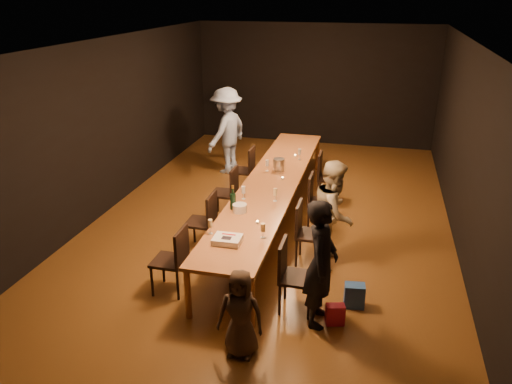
% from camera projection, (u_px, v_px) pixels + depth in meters
% --- Properties ---
extents(ground, '(10.00, 10.00, 0.00)m').
position_uv_depth(ground, '(271.00, 222.00, 8.67)').
color(ground, '#4C2E13').
rests_on(ground, ground).
extents(room_shell, '(6.04, 10.04, 3.02)m').
position_uv_depth(room_shell, '(273.00, 103.00, 7.88)').
color(room_shell, black).
rests_on(room_shell, ground).
extents(table, '(0.90, 6.00, 0.75)m').
position_uv_depth(table, '(272.00, 184.00, 8.40)').
color(table, brown).
rests_on(table, ground).
extents(chair_right_0, '(0.42, 0.42, 0.93)m').
position_uv_depth(chair_right_0, '(297.00, 277.00, 6.15)').
color(chair_right_0, black).
rests_on(chair_right_0, ground).
extents(chair_right_1, '(0.42, 0.42, 0.93)m').
position_uv_depth(chair_right_1, '(311.00, 234.00, 7.23)').
color(chair_right_1, black).
rests_on(chair_right_1, ground).
extents(chair_right_2, '(0.42, 0.42, 0.93)m').
position_uv_depth(chair_right_2, '(321.00, 202.00, 8.30)').
color(chair_right_2, black).
rests_on(chair_right_2, ground).
extents(chair_right_3, '(0.42, 0.42, 0.93)m').
position_uv_depth(chair_right_3, '(329.00, 177.00, 9.38)').
color(chair_right_3, black).
rests_on(chair_right_3, ground).
extents(chair_left_0, '(0.42, 0.42, 0.93)m').
position_uv_depth(chair_left_0, '(169.00, 260.00, 6.53)').
color(chair_left_0, black).
rests_on(chair_left_0, ground).
extents(chair_left_1, '(0.42, 0.42, 0.93)m').
position_uv_depth(chair_left_1, '(200.00, 221.00, 7.61)').
color(chair_left_1, black).
rests_on(chair_left_1, ground).
extents(chair_left_2, '(0.42, 0.42, 0.93)m').
position_uv_depth(chair_left_2, '(224.00, 193.00, 8.68)').
color(chair_left_2, black).
rests_on(chair_left_2, ground).
extents(chair_left_3, '(0.42, 0.42, 0.93)m').
position_uv_depth(chair_left_3, '(242.00, 170.00, 9.76)').
color(chair_left_3, black).
rests_on(chair_left_3, ground).
extents(woman_birthday, '(0.40, 0.59, 1.59)m').
position_uv_depth(woman_birthday, '(321.00, 264.00, 5.80)').
color(woman_birthday, black).
rests_on(woman_birthday, ground).
extents(woman_tan, '(0.66, 0.81, 1.57)m').
position_uv_depth(woman_tan, '(334.00, 213.00, 7.13)').
color(woman_tan, beige).
rests_on(woman_tan, ground).
extents(man_blue, '(1.02, 1.35, 1.85)m').
position_uv_depth(man_blue, '(227.00, 131.00, 10.71)').
color(man_blue, '#8DA7D9').
rests_on(man_blue, ground).
extents(child, '(0.52, 0.34, 1.04)m').
position_uv_depth(child, '(240.00, 314.00, 5.37)').
color(child, '#392A20').
rests_on(child, ground).
extents(gift_bag_red, '(0.25, 0.18, 0.27)m').
position_uv_depth(gift_bag_red, '(335.00, 315.00, 5.99)').
color(gift_bag_red, '#D31F43').
rests_on(gift_bag_red, ground).
extents(gift_bag_blue, '(0.27, 0.20, 0.32)m').
position_uv_depth(gift_bag_blue, '(354.00, 296.00, 6.31)').
color(gift_bag_blue, '#2753A9').
rests_on(gift_bag_blue, ground).
extents(birthday_cake, '(0.36, 0.29, 0.08)m').
position_uv_depth(birthday_cake, '(227.00, 240.00, 6.36)').
color(birthday_cake, white).
rests_on(birthday_cake, table).
extents(plate_stack, '(0.23, 0.23, 0.12)m').
position_uv_depth(plate_stack, '(240.00, 208.00, 7.23)').
color(plate_stack, silver).
rests_on(plate_stack, table).
extents(champagne_bottle, '(0.11, 0.11, 0.37)m').
position_uv_depth(champagne_bottle, '(233.00, 197.00, 7.27)').
color(champagne_bottle, black).
rests_on(champagne_bottle, table).
extents(ice_bucket, '(0.24, 0.24, 0.22)m').
position_uv_depth(ice_bucket, '(279.00, 165.00, 8.85)').
color(ice_bucket, '#A7A8AC').
rests_on(ice_bucket, table).
extents(wineglass_0, '(0.06, 0.06, 0.21)m').
position_uv_depth(wineglass_0, '(210.00, 227.00, 6.57)').
color(wineglass_0, beige).
rests_on(wineglass_0, table).
extents(wineglass_1, '(0.06, 0.06, 0.21)m').
position_uv_depth(wineglass_1, '(263.00, 231.00, 6.46)').
color(wineglass_1, beige).
rests_on(wineglass_1, table).
extents(wineglass_2, '(0.06, 0.06, 0.21)m').
position_uv_depth(wineglass_2, '(243.00, 193.00, 7.66)').
color(wineglass_2, silver).
rests_on(wineglass_2, table).
extents(wineglass_3, '(0.06, 0.06, 0.21)m').
position_uv_depth(wineglass_3, '(275.00, 195.00, 7.58)').
color(wineglass_3, beige).
rests_on(wineglass_3, table).
extents(wineglass_4, '(0.06, 0.06, 0.21)m').
position_uv_depth(wineglass_4, '(267.00, 166.00, 8.83)').
color(wineglass_4, silver).
rests_on(wineglass_4, table).
extents(wineglass_5, '(0.06, 0.06, 0.21)m').
position_uv_depth(wineglass_5, '(299.00, 154.00, 9.43)').
color(wineglass_5, silver).
rests_on(wineglass_5, table).
extents(tealight_near, '(0.05, 0.05, 0.03)m').
position_uv_depth(tealight_near, '(257.00, 222.00, 6.89)').
color(tealight_near, '#B2B7B2').
rests_on(tealight_near, table).
extents(tealight_mid, '(0.05, 0.05, 0.03)m').
position_uv_depth(tealight_mid, '(282.00, 178.00, 8.49)').
color(tealight_mid, '#B2B7B2').
rests_on(tealight_mid, table).
extents(tealight_far, '(0.05, 0.05, 0.03)m').
position_uv_depth(tealight_far, '(295.00, 156.00, 9.63)').
color(tealight_far, '#B2B7B2').
rests_on(tealight_far, table).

